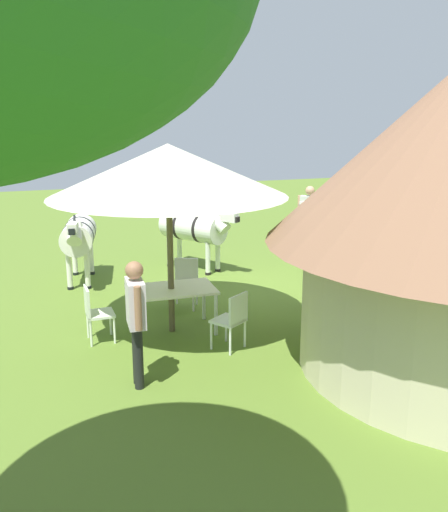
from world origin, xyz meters
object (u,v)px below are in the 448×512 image
object	(u,v)px
guest_beside_umbrella	(136,312)
zebra_nearest_camera	(195,228)
patio_dining_table	(171,293)
zebra_by_umbrella	(340,228)
standing_watcher	(309,213)
patio_chair_east_end	(233,317)
patio_chair_near_hut	(185,279)
shade_umbrella	(168,170)
zebra_toward_hut	(79,236)
patio_chair_west_end	(94,310)

from	to	relation	value
guest_beside_umbrella	zebra_nearest_camera	size ratio (longest dim) A/B	0.88
guest_beside_umbrella	zebra_nearest_camera	world-z (taller)	guest_beside_umbrella
patio_dining_table	zebra_by_umbrella	world-z (taller)	zebra_by_umbrella
standing_watcher	zebra_nearest_camera	world-z (taller)	standing_watcher
patio_chair_east_end	zebra_by_umbrella	world-z (taller)	zebra_by_umbrella
patio_dining_table	guest_beside_umbrella	world-z (taller)	guest_beside_umbrella
patio_chair_near_hut	standing_watcher	world-z (taller)	standing_watcher
patio_dining_table	zebra_nearest_camera	bearing A→B (deg)	-112.46
standing_watcher	zebra_by_umbrella	xyz separation A→B (m)	(0.27, 1.97, -0.00)
shade_umbrella	patio_chair_near_hut	distance (m)	2.47
shade_umbrella	guest_beside_umbrella	distance (m)	2.52
patio_dining_table	zebra_by_umbrella	bearing A→B (deg)	-154.13
patio_chair_near_hut	patio_dining_table	bearing A→B (deg)	90.00
standing_watcher	zebra_toward_hut	world-z (taller)	standing_watcher
guest_beside_umbrella	zebra_by_umbrella	bearing A→B (deg)	129.76
patio_dining_table	patio_chair_east_end	size ratio (longest dim) A/B	1.62
patio_dining_table	patio_chair_west_end	distance (m)	1.25
guest_beside_umbrella	zebra_toward_hut	world-z (taller)	guest_beside_umbrella
patio_chair_near_hut	patio_chair_west_end	world-z (taller)	same
standing_watcher	zebra_nearest_camera	distance (m)	3.32
patio_chair_west_end	standing_watcher	bearing A→B (deg)	123.93
zebra_toward_hut	standing_watcher	bearing A→B (deg)	-161.78
shade_umbrella	zebra_by_umbrella	distance (m)	5.19
patio_chair_near_hut	zebra_by_umbrella	distance (m)	4.05
patio_chair_west_end	shade_umbrella	bearing A→B (deg)	90.00
shade_umbrella	guest_beside_umbrella	world-z (taller)	shade_umbrella
standing_watcher	patio_chair_east_end	bearing A→B (deg)	91.47
patio_chair_west_end	patio_chair_near_hut	bearing A→B (deg)	121.36
patio_dining_table	zebra_toward_hut	xyz separation A→B (m)	(1.15, -3.33, 0.35)
patio_chair_near_hut	zebra_nearest_camera	world-z (taller)	zebra_nearest_camera
zebra_nearest_camera	patio_chair_west_end	bearing A→B (deg)	19.75
guest_beside_umbrella	zebra_toward_hut	size ratio (longest dim) A/B	0.82
patio_dining_table	patio_chair_west_end	bearing A→B (deg)	0.94
patio_dining_table	patio_chair_near_hut	world-z (taller)	patio_chair_near_hut
patio_chair_west_end	guest_beside_umbrella	bearing A→B (deg)	10.82
shade_umbrella	standing_watcher	distance (m)	6.46
patio_chair_east_end	patio_chair_near_hut	bearing A→B (deg)	60.11
shade_umbrella	patio_chair_east_end	distance (m)	2.47
shade_umbrella	zebra_nearest_camera	distance (m)	4.13
guest_beside_umbrella	standing_watcher	bearing A→B (deg)	140.02
zebra_by_umbrella	guest_beside_umbrella	bearing A→B (deg)	-164.94
patio_chair_east_end	standing_watcher	bearing A→B (deg)	18.65
patio_chair_east_end	zebra_toward_hut	distance (m)	4.76
zebra_nearest_camera	zebra_toward_hut	size ratio (longest dim) A/B	0.93
patio_dining_table	patio_chair_east_end	xyz separation A→B (m)	(-0.69, 1.04, -0.14)
patio_chair_east_end	zebra_nearest_camera	xyz separation A→B (m)	(-0.76, -4.53, 0.46)
zebra_nearest_camera	zebra_toward_hut	world-z (taller)	zebra_toward_hut
patio_chair_east_end	guest_beside_umbrella	size ratio (longest dim) A/B	0.53
patio_chair_east_end	standing_watcher	world-z (taller)	standing_watcher
guest_beside_umbrella	zebra_by_umbrella	xyz separation A→B (m)	(-5.33, -3.86, 0.01)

